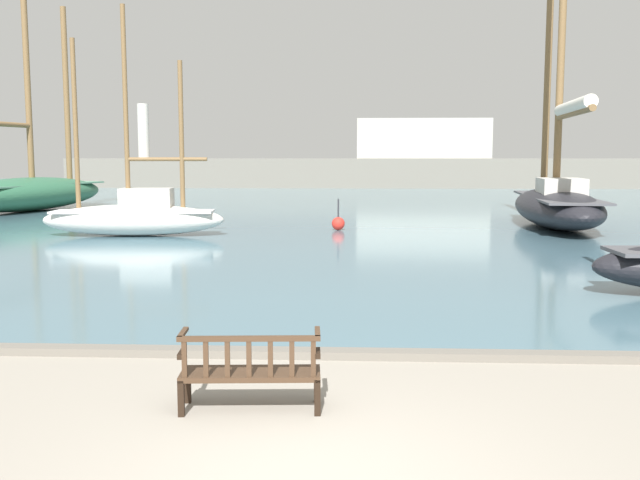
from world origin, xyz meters
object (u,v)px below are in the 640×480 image
Objects in this scene: sailboat_far_port at (29,190)px; sailboat_centre_channel at (135,214)px; park_bench at (250,370)px; channel_buoy at (338,223)px; sailboat_outer_starboard at (557,199)px.

sailboat_far_port is 1.60× the size of sailboat_centre_channel.
channel_buoy reaches higher than park_bench.
park_bench is at bearing -91.63° from channel_buoy.
sailboat_centre_channel is (-16.02, -4.05, -0.35)m from sailboat_outer_starboard.
channel_buoy is (0.56, 19.51, -0.13)m from park_bench.
channel_buoy is (7.24, 2.34, -0.51)m from sailboat_centre_channel.
sailboat_centre_channel reaches higher than channel_buoy.
channel_buoy is at bearing 17.94° from sailboat_centre_channel.
sailboat_far_port reaches higher than channel_buoy.
sailboat_outer_starboard is (9.34, 21.22, 0.74)m from park_bench.
sailboat_far_port is (-15.83, 28.62, 0.70)m from park_bench.
park_bench is 0.20× the size of sailboat_centre_channel.
sailboat_outer_starboard is 1.68× the size of sailboat_centre_channel.
park_bench is at bearing -61.05° from sailboat_far_port.
sailboat_outer_starboard is 26.24m from sailboat_far_port.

